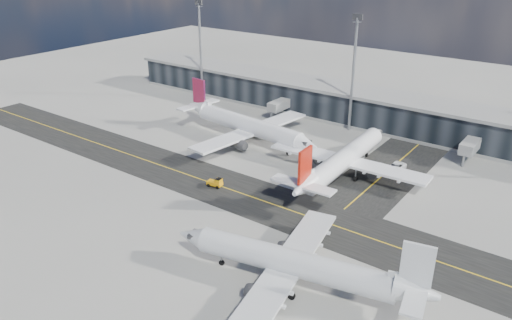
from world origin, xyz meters
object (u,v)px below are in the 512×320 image
at_px(airliner_near, 297,264).
at_px(baggage_tug, 216,183).
at_px(airliner_af, 247,125).
at_px(airliner_redtail, 344,159).
at_px(service_van, 396,167).

height_order(airliner_near, baggage_tug, airliner_near).
xyz_separation_m(airliner_af, airliner_redtail, (28.03, -4.40, -0.14)).
relative_size(airliner_redtail, airliner_near, 1.06).
distance_m(airliner_af, airliner_redtail, 28.37).
distance_m(airliner_redtail, service_van, 12.38).
distance_m(airliner_near, service_van, 45.18).
bearing_deg(airliner_af, airliner_near, 51.25).
distance_m(baggage_tug, service_van, 38.03).
bearing_deg(service_van, airliner_near, -80.37).
bearing_deg(service_van, baggage_tug, -127.18).
height_order(airliner_af, airliner_near, airliner_af).
bearing_deg(baggage_tug, airliner_af, -164.83).
bearing_deg(service_van, airliner_redtail, -124.45).
xyz_separation_m(baggage_tug, service_van, (25.65, 28.07, -0.14)).
xyz_separation_m(airliner_redtail, airliner_near, (11.10, -35.74, -0.22)).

